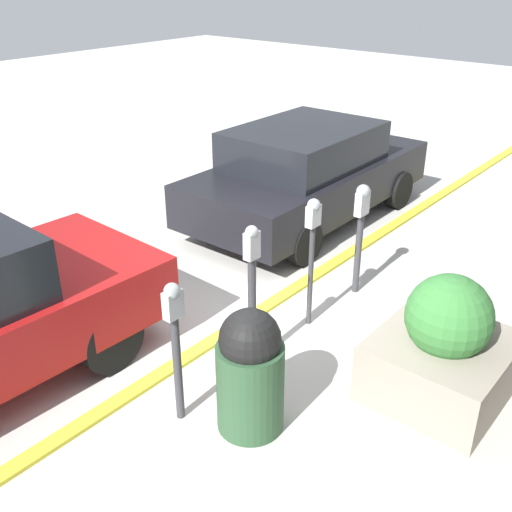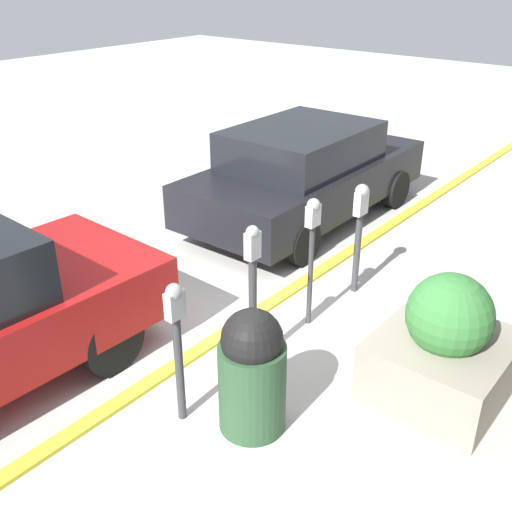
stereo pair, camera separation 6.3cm
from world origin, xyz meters
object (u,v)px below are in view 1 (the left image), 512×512
object	(u,v)px
parking_meter_nearest	(175,333)
planter_box	(443,349)
parking_meter_second	(252,284)
parking_meter_middle	(312,236)
parking_meter_fourth	(361,220)
trash_bin	(250,371)
parked_car_middle	(308,172)

from	to	relation	value
parking_meter_nearest	planter_box	world-z (taller)	parking_meter_nearest
parking_meter_second	parking_meter_middle	world-z (taller)	parking_meter_second
parking_meter_fourth	trash_bin	world-z (taller)	parking_meter_fourth
parking_meter_nearest	trash_bin	xyz separation A→B (m)	(0.32, -0.54, -0.31)
parked_car_middle	parking_meter_nearest	bearing A→B (deg)	-158.86
parking_meter_second	parking_meter_fourth	bearing A→B (deg)	-0.50
parking_meter_second	planter_box	world-z (taller)	parking_meter_second
parking_meter_fourth	parked_car_middle	xyz separation A→B (m)	(1.46, 1.78, -0.18)
parked_car_middle	parking_meter_fourth	bearing A→B (deg)	-130.12
parking_meter_nearest	parking_meter_second	world-z (taller)	parking_meter_second
parking_meter_second	trash_bin	bearing A→B (deg)	-140.95
parking_meter_nearest	parking_meter_middle	distance (m)	1.99
planter_box	trash_bin	bearing A→B (deg)	143.87
parking_meter_second	parked_car_middle	xyz separation A→B (m)	(3.41, 1.77, -0.16)
parking_meter_middle	parking_meter_nearest	bearing A→B (deg)	-179.79
parking_meter_middle	planter_box	bearing A→B (deg)	-96.98
parking_meter_nearest	parking_meter_middle	bearing A→B (deg)	0.21
parking_meter_nearest	trash_bin	size ratio (longest dim) A/B	1.18
parking_meter_second	parking_meter_fourth	world-z (taller)	parking_meter_second
planter_box	parking_meter_second	bearing A→B (deg)	116.04
parking_meter_second	parked_car_middle	size ratio (longest dim) A/B	0.36
parking_meter_fourth	planter_box	distance (m)	2.03
parking_meter_second	parking_meter_fourth	xyz separation A→B (m)	(1.95, -0.02, 0.02)
parking_meter_middle	parked_car_middle	size ratio (longest dim) A/B	0.35
parking_meter_middle	planter_box	size ratio (longest dim) A/B	1.20
parking_meter_second	parking_meter_fourth	distance (m)	1.95
parking_meter_nearest	trash_bin	bearing A→B (deg)	-59.51
parking_meter_nearest	parking_meter_middle	size ratio (longest dim) A/B	0.91
parked_car_middle	planter_box	bearing A→B (deg)	-128.52
parking_meter_nearest	planter_box	xyz separation A→B (m)	(1.78, -1.61, -0.40)
trash_bin	parking_meter_fourth	bearing A→B (deg)	11.43
parking_meter_middle	trash_bin	bearing A→B (deg)	-161.63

